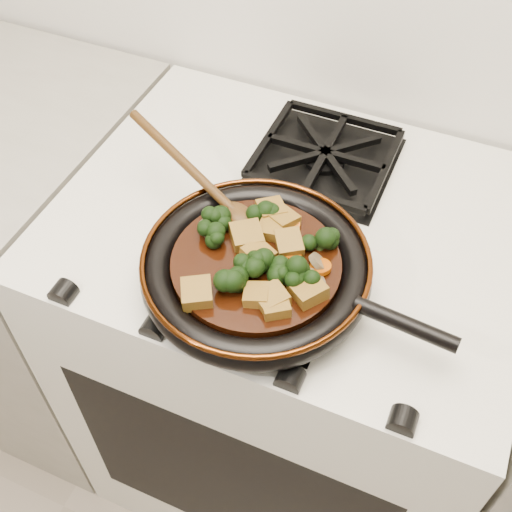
% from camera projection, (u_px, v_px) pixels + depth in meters
% --- Properties ---
extents(stove, '(0.76, 0.60, 0.90)m').
position_uv_depth(stove, '(285.00, 362.00, 1.37)').
color(stove, silver).
rests_on(stove, ground).
extents(burner_grate_front, '(0.23, 0.23, 0.03)m').
position_uv_depth(burner_grate_front, '(261.00, 274.00, 0.93)').
color(burner_grate_front, black).
rests_on(burner_grate_front, stove).
extents(burner_grate_back, '(0.23, 0.23, 0.03)m').
position_uv_depth(burner_grate_back, '(325.00, 157.00, 1.10)').
color(burner_grate_back, black).
rests_on(burner_grate_back, stove).
extents(skillet, '(0.45, 0.33, 0.05)m').
position_uv_depth(skillet, '(257.00, 269.00, 0.90)').
color(skillet, black).
rests_on(skillet, burner_grate_front).
extents(braising_sauce, '(0.24, 0.24, 0.02)m').
position_uv_depth(braising_sauce, '(256.00, 266.00, 0.90)').
color(braising_sauce, black).
rests_on(braising_sauce, skillet).
extents(tofu_cube_0, '(0.04, 0.04, 0.02)m').
position_uv_depth(tofu_cube_0, '(257.00, 295.00, 0.84)').
color(tofu_cube_0, brown).
rests_on(tofu_cube_0, braising_sauce).
extents(tofu_cube_1, '(0.05, 0.06, 0.03)m').
position_uv_depth(tofu_cube_1, '(271.00, 211.00, 0.94)').
color(tofu_cube_1, brown).
rests_on(tofu_cube_1, braising_sauce).
extents(tofu_cube_2, '(0.05, 0.06, 0.03)m').
position_uv_depth(tofu_cube_2, '(289.00, 244.00, 0.90)').
color(tofu_cube_2, brown).
rests_on(tofu_cube_2, braising_sauce).
extents(tofu_cube_3, '(0.06, 0.06, 0.03)m').
position_uv_depth(tofu_cube_3, '(197.00, 293.00, 0.84)').
color(tofu_cube_3, brown).
rests_on(tofu_cube_3, braising_sauce).
extents(tofu_cube_4, '(0.06, 0.06, 0.03)m').
position_uv_depth(tofu_cube_4, '(308.00, 291.00, 0.85)').
color(tofu_cube_4, brown).
rests_on(tofu_cube_4, braising_sauce).
extents(tofu_cube_5, '(0.05, 0.05, 0.03)m').
position_uv_depth(tofu_cube_5, '(258.00, 255.00, 0.89)').
color(tofu_cube_5, brown).
rests_on(tofu_cube_5, braising_sauce).
extents(tofu_cube_6, '(0.06, 0.06, 0.03)m').
position_uv_depth(tofu_cube_6, '(247.00, 236.00, 0.91)').
color(tofu_cube_6, brown).
rests_on(tofu_cube_6, braising_sauce).
extents(tofu_cube_7, '(0.05, 0.05, 0.03)m').
position_uv_depth(tofu_cube_7, '(283.00, 220.00, 0.93)').
color(tofu_cube_7, brown).
rests_on(tofu_cube_7, braising_sauce).
extents(tofu_cube_8, '(0.04, 0.03, 0.02)m').
position_uv_depth(tofu_cube_8, '(271.00, 230.00, 0.92)').
color(tofu_cube_8, brown).
rests_on(tofu_cube_8, braising_sauce).
extents(tofu_cube_9, '(0.06, 0.06, 0.02)m').
position_uv_depth(tofu_cube_9, '(271.00, 298.00, 0.84)').
color(tofu_cube_9, brown).
rests_on(tofu_cube_9, braising_sauce).
extents(tofu_cube_10, '(0.05, 0.05, 0.02)m').
position_uv_depth(tofu_cube_10, '(275.00, 306.00, 0.83)').
color(tofu_cube_10, brown).
rests_on(tofu_cube_10, braising_sauce).
extents(broccoli_floret_0, '(0.07, 0.07, 0.06)m').
position_uv_depth(broccoli_floret_0, '(270.00, 269.00, 0.87)').
color(broccoli_floret_0, black).
rests_on(broccoli_floret_0, braising_sauce).
extents(broccoli_floret_1, '(0.07, 0.07, 0.06)m').
position_uv_depth(broccoli_floret_1, '(219.00, 218.00, 0.93)').
color(broccoli_floret_1, black).
rests_on(broccoli_floret_1, braising_sauce).
extents(broccoli_floret_2, '(0.07, 0.07, 0.07)m').
position_uv_depth(broccoli_floret_2, '(212.00, 238.00, 0.91)').
color(broccoli_floret_2, black).
rests_on(broccoli_floret_2, braising_sauce).
extents(broccoli_floret_3, '(0.08, 0.08, 0.07)m').
position_uv_depth(broccoli_floret_3, '(235.00, 281.00, 0.85)').
color(broccoli_floret_3, black).
rests_on(broccoli_floret_3, braising_sauce).
extents(broccoli_floret_4, '(0.09, 0.09, 0.08)m').
position_uv_depth(broccoli_floret_4, '(302.00, 279.00, 0.85)').
color(broccoli_floret_4, black).
rests_on(broccoli_floret_4, braising_sauce).
extents(broccoli_floret_5, '(0.09, 0.09, 0.06)m').
position_uv_depth(broccoli_floret_5, '(262.00, 211.00, 0.94)').
color(broccoli_floret_5, black).
rests_on(broccoli_floret_5, braising_sauce).
extents(broccoli_floret_6, '(0.07, 0.08, 0.06)m').
position_uv_depth(broccoli_floret_6, '(285.00, 279.00, 0.86)').
color(broccoli_floret_6, black).
rests_on(broccoli_floret_6, braising_sauce).
extents(broccoli_floret_7, '(0.08, 0.08, 0.07)m').
position_uv_depth(broccoli_floret_7, '(254.00, 265.00, 0.87)').
color(broccoli_floret_7, black).
rests_on(broccoli_floret_7, braising_sauce).
extents(broccoli_floret_8, '(0.08, 0.09, 0.07)m').
position_uv_depth(broccoli_floret_8, '(320.00, 243.00, 0.90)').
color(broccoli_floret_8, black).
rests_on(broccoli_floret_8, braising_sauce).
extents(carrot_coin_0, '(0.03, 0.03, 0.01)m').
position_uv_depth(carrot_coin_0, '(290.00, 225.00, 0.93)').
color(carrot_coin_0, '#A54304').
rests_on(carrot_coin_0, braising_sauce).
extents(carrot_coin_1, '(0.03, 0.03, 0.01)m').
position_uv_depth(carrot_coin_1, '(231.00, 215.00, 0.94)').
color(carrot_coin_1, '#A54304').
rests_on(carrot_coin_1, braising_sauce).
extents(carrot_coin_2, '(0.03, 0.03, 0.02)m').
position_uv_depth(carrot_coin_2, '(288.00, 247.00, 0.90)').
color(carrot_coin_2, '#A54304').
rests_on(carrot_coin_2, braising_sauce).
extents(carrot_coin_3, '(0.03, 0.03, 0.01)m').
position_uv_depth(carrot_coin_3, '(292.00, 253.00, 0.89)').
color(carrot_coin_3, '#A54304').
rests_on(carrot_coin_3, braising_sauce).
extents(carrot_coin_4, '(0.03, 0.03, 0.01)m').
position_uv_depth(carrot_coin_4, '(321.00, 267.00, 0.88)').
color(carrot_coin_4, '#A54304').
rests_on(carrot_coin_4, braising_sauce).
extents(mushroom_slice_0, '(0.04, 0.04, 0.03)m').
position_uv_depth(mushroom_slice_0, '(318.00, 262.00, 0.88)').
color(mushroom_slice_0, brown).
rests_on(mushroom_slice_0, braising_sauce).
extents(mushroom_slice_1, '(0.05, 0.05, 0.02)m').
position_uv_depth(mushroom_slice_1, '(313.00, 280.00, 0.86)').
color(mushroom_slice_1, brown).
rests_on(mushroom_slice_1, braising_sauce).
extents(mushroom_slice_2, '(0.04, 0.04, 0.03)m').
position_uv_depth(mushroom_slice_2, '(217.00, 223.00, 0.93)').
color(mushroom_slice_2, brown).
rests_on(mushroom_slice_2, braising_sauce).
extents(mushroom_slice_3, '(0.04, 0.04, 0.03)m').
position_uv_depth(mushroom_slice_3, '(210.00, 228.00, 0.92)').
color(mushroom_slice_3, brown).
rests_on(mushroom_slice_3, braising_sauce).
extents(wooden_spoon, '(0.15, 0.08, 0.24)m').
position_uv_depth(wooden_spoon, '(206.00, 184.00, 0.96)').
color(wooden_spoon, '#43280E').
rests_on(wooden_spoon, braising_sauce).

